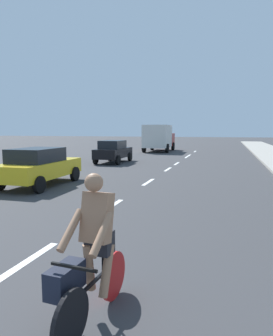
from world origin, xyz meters
TOP-DOWN VIEW (x-y plane):
  - ground_plane at (0.00, 20.00)m, footprint 160.00×160.00m
  - lane_stripe_2 at (0.00, 5.84)m, footprint 0.16×1.80m
  - lane_stripe_3 at (0.00, 9.92)m, footprint 0.16×1.80m
  - lane_stripe_4 at (0.00, 14.42)m, footprint 0.16×1.80m
  - lane_stripe_5 at (0.00, 18.98)m, footprint 0.16×1.80m
  - lane_stripe_6 at (0.00, 22.18)m, footprint 0.16×1.80m
  - lane_stripe_7 at (0.00, 27.34)m, footprint 0.16×1.80m
  - lane_stripe_8 at (0.00, 29.19)m, footprint 0.16×1.80m
  - lane_stripe_9 at (0.00, 34.34)m, footprint 0.16×1.80m
  - cyclist at (1.81, 4.63)m, footprint 0.63×1.71m
  - parked_car_yellow at (-4.13, 12.29)m, footprint 1.99×4.18m
  - parked_car_black at (-4.40, 21.50)m, footprint 1.81×3.85m
  - delivery_truck at (-3.75, 33.39)m, footprint 2.79×6.30m

SIDE VIEW (x-z plane):
  - ground_plane at x=0.00m, z-range 0.00..0.00m
  - lane_stripe_2 at x=0.00m, z-range 0.00..0.01m
  - lane_stripe_3 at x=0.00m, z-range 0.00..0.01m
  - lane_stripe_4 at x=0.00m, z-range 0.00..0.01m
  - lane_stripe_5 at x=0.00m, z-range 0.00..0.01m
  - lane_stripe_6 at x=0.00m, z-range 0.00..0.01m
  - lane_stripe_7 at x=0.00m, z-range 0.00..0.01m
  - lane_stripe_8 at x=0.00m, z-range 0.00..0.01m
  - lane_stripe_9 at x=0.00m, z-range 0.00..0.01m
  - cyclist at x=1.81m, z-range -0.08..1.74m
  - parked_car_black at x=-4.40m, z-range 0.05..1.62m
  - parked_car_yellow at x=-4.13m, z-range 0.05..1.62m
  - delivery_truck at x=-3.75m, z-range 0.10..2.90m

